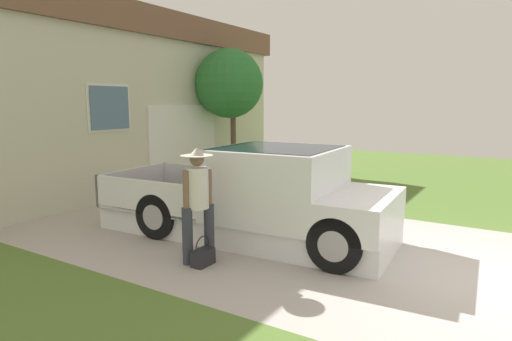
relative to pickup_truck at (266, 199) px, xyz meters
The scene contains 5 objects.
pickup_truck is the anchor object (origin of this frame).
person_with_hat 1.52m from the pickup_truck, 167.95° to the left, with size 0.50×0.47×1.72m.
handbag 1.68m from the pickup_truck, behind, with size 0.35×0.20×0.45m.
house_with_garage 8.50m from the pickup_truck, 74.14° to the left, with size 11.35×6.98×4.80m.
front_yard_tree 6.49m from the pickup_truck, 41.09° to the left, with size 2.21×2.14×3.99m.
Camera 1 is at (-6.35, 0.14, 2.36)m, focal length 30.46 mm.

